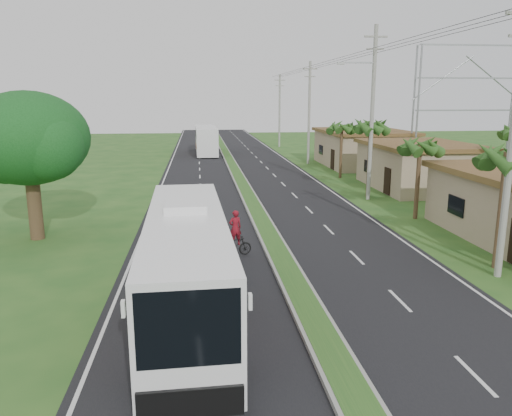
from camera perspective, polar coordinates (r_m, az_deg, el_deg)
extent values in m
plane|color=#25541E|center=(17.99, 5.56, -11.03)|extent=(180.00, 180.00, 0.00)
cube|color=black|center=(36.99, -0.91, 1.32)|extent=(14.00, 160.00, 0.02)
cube|color=gray|center=(36.97, -0.91, 1.45)|extent=(1.20, 160.00, 0.17)
cube|color=#25541E|center=(36.96, -0.91, 1.59)|extent=(0.95, 160.00, 0.02)
cube|color=silver|center=(36.95, -11.31, 1.05)|extent=(0.12, 160.00, 0.01)
cube|color=silver|center=(38.23, 9.13, 1.51)|extent=(0.12, 160.00, 0.01)
cube|color=tan|center=(42.33, 18.06, 4.41)|extent=(7.00, 10.00, 3.35)
cube|color=brown|center=(42.13, 18.23, 6.88)|extent=(7.60, 10.60, 0.32)
cube|color=tan|center=(55.27, 12.07, 6.58)|extent=(8.00, 11.00, 3.50)
cube|color=brown|center=(55.11, 12.16, 8.55)|extent=(8.60, 11.60, 0.32)
cylinder|color=#473321|center=(23.36, 26.18, -0.33)|extent=(0.26, 0.26, 5.00)
cylinder|color=#473321|center=(31.35, 17.99, 2.94)|extent=(0.26, 0.26, 4.60)
cylinder|color=#473321|center=(37.50, 12.79, 5.33)|extent=(0.26, 0.26, 5.40)
cylinder|color=#473321|center=(46.20, 9.69, 6.38)|extent=(0.26, 0.26, 4.80)
cylinder|color=#473321|center=(27.92, -24.01, 0.73)|extent=(0.70, 0.70, 4.00)
ellipsoid|color=#134818|center=(27.51, -24.60, 7.27)|extent=(6.00, 6.00, 4.68)
sphere|color=#134818|center=(28.75, -26.70, 6.25)|extent=(3.80, 3.80, 3.80)
sphere|color=#134818|center=(26.23, -22.70, 6.57)|extent=(3.40, 3.40, 3.40)
cylinder|color=gray|center=(21.84, 27.23, 6.75)|extent=(0.28, 0.28, 11.00)
cylinder|color=gray|center=(36.21, 13.12, 10.32)|extent=(0.28, 0.28, 12.00)
cube|color=gray|center=(36.42, 13.54, 18.51)|extent=(1.60, 0.12, 0.12)
cube|color=gray|center=(36.34, 13.47, 17.26)|extent=(1.20, 0.10, 0.10)
cube|color=gray|center=(35.89, 11.52, 15.97)|extent=(2.40, 0.10, 0.10)
cylinder|color=gray|center=(55.47, 6.09, 10.68)|extent=(0.28, 0.28, 11.00)
cube|color=gray|center=(55.53, 6.21, 15.54)|extent=(1.60, 0.12, 0.12)
cube|color=gray|center=(55.49, 6.19, 14.71)|extent=(1.20, 0.10, 0.10)
cylinder|color=gray|center=(75.12, 2.71, 11.00)|extent=(0.28, 0.28, 10.50)
cube|color=gray|center=(75.14, 2.74, 14.39)|extent=(1.60, 0.12, 0.12)
cube|color=gray|center=(75.11, 2.74, 13.78)|extent=(1.20, 0.10, 0.10)
cylinder|color=gray|center=(50.06, 18.00, 10.55)|extent=(0.18, 0.18, 12.00)
cylinder|color=gray|center=(50.97, 17.53, 10.60)|extent=(0.18, 0.18, 12.00)
cylinder|color=gray|center=(55.77, 27.10, 9.94)|extent=(0.18, 0.18, 12.00)
cube|color=gray|center=(52.75, 22.80, 10.26)|extent=(10.00, 0.14, 0.14)
cube|color=gray|center=(52.77, 23.08, 13.50)|extent=(10.00, 0.14, 0.14)
cube|color=gray|center=(52.96, 23.37, 16.74)|extent=(10.00, 0.14, 0.14)
cube|color=white|center=(16.34, -7.89, -6.13)|extent=(2.75, 11.79, 3.08)
cube|color=black|center=(16.70, -7.97, -3.29)|extent=(2.74, 9.44, 1.23)
cube|color=black|center=(10.77, -7.73, -13.45)|extent=(2.20, 0.20, 1.72)
cube|color=#AA160E|center=(15.45, -7.78, -9.67)|extent=(2.63, 5.15, 0.54)
cube|color=#EFAF14|center=(16.91, -7.80, -8.59)|extent=(2.57, 3.00, 0.24)
cube|color=white|center=(17.03, -8.08, 0.48)|extent=(1.43, 2.38, 0.27)
cylinder|color=black|center=(13.58, -12.45, -17.17)|extent=(0.34, 1.02, 1.02)
cylinder|color=black|center=(13.57, -2.70, -16.88)|extent=(0.34, 1.02, 1.02)
cylinder|color=black|center=(19.81, -11.05, -7.39)|extent=(0.34, 1.02, 1.02)
cylinder|color=black|center=(19.80, -4.60, -7.19)|extent=(0.34, 1.02, 1.02)
cube|color=white|center=(65.99, -5.73, 7.77)|extent=(2.78, 12.01, 3.33)
cube|color=black|center=(66.44, -5.76, 8.66)|extent=(2.78, 8.89, 1.13)
cube|color=#CE5014|center=(65.01, -5.69, 7.14)|extent=(2.74, 5.76, 0.36)
cylinder|color=black|center=(61.17, -6.63, 6.13)|extent=(0.33, 1.00, 1.00)
cylinder|color=black|center=(61.24, -4.48, 6.19)|extent=(0.33, 1.00, 1.00)
cylinder|color=black|center=(70.49, -6.76, 6.96)|extent=(0.33, 1.00, 1.00)
cylinder|color=black|center=(70.55, -4.89, 7.00)|extent=(0.33, 1.00, 1.00)
imported|color=black|center=(23.01, -2.37, -4.42)|extent=(1.64, 0.89, 0.95)
imported|color=maroon|center=(22.77, -2.39, -2.27)|extent=(0.69, 0.55, 1.64)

